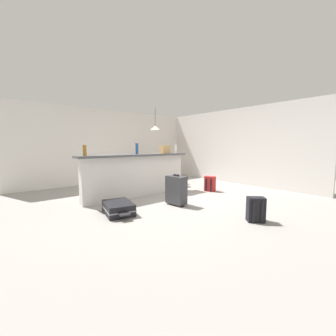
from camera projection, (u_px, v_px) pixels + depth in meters
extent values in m
cube|color=gray|center=(168.00, 198.00, 5.39)|extent=(13.00, 13.00, 0.05)
cube|color=silver|center=(113.00, 146.00, 7.59)|extent=(6.60, 0.10, 2.50)
cube|color=silver|center=(230.00, 146.00, 7.42)|extent=(0.10, 6.00, 2.50)
cube|color=silver|center=(137.00, 176.00, 5.39)|extent=(2.80, 0.20, 1.02)
cube|color=#4C4C51|center=(137.00, 155.00, 5.33)|extent=(2.96, 0.40, 0.05)
cylinder|color=#9E661E|center=(85.00, 150.00, 4.50)|extent=(0.07, 0.07, 0.23)
cylinder|color=#284C89|center=(137.00, 149.00, 5.40)|extent=(0.07, 0.07, 0.27)
cylinder|color=silver|center=(176.00, 149.00, 6.08)|extent=(0.06, 0.06, 0.23)
cube|color=tan|center=(165.00, 149.00, 5.87)|extent=(0.26, 0.18, 0.22)
cube|color=brown|center=(158.00, 162.00, 7.17)|extent=(1.10, 0.80, 0.04)
cylinder|color=brown|center=(153.00, 176.00, 6.64)|extent=(0.06, 0.06, 0.70)
cylinder|color=brown|center=(176.00, 173.00, 7.26)|extent=(0.06, 0.06, 0.70)
cylinder|color=brown|center=(141.00, 173.00, 7.16)|extent=(0.06, 0.06, 0.70)
cylinder|color=brown|center=(164.00, 171.00, 7.78)|extent=(0.06, 0.06, 0.70)
cube|color=#9E754C|center=(170.00, 173.00, 6.67)|extent=(0.41, 0.41, 0.04)
cube|color=#9E754C|center=(167.00, 164.00, 6.79)|extent=(0.40, 0.04, 0.48)
cylinder|color=#9E754C|center=(170.00, 181.00, 6.48)|extent=(0.04, 0.04, 0.41)
cylinder|color=#9E754C|center=(178.00, 180.00, 6.67)|extent=(0.04, 0.04, 0.41)
cylinder|color=#9E754C|center=(163.00, 180.00, 6.72)|extent=(0.04, 0.04, 0.41)
cylinder|color=#9E754C|center=(171.00, 179.00, 6.92)|extent=(0.04, 0.04, 0.41)
cylinder|color=black|center=(155.00, 117.00, 6.98)|extent=(0.01, 0.01, 0.60)
cone|color=white|center=(155.00, 128.00, 7.02)|extent=(0.34, 0.34, 0.14)
sphere|color=white|center=(155.00, 130.00, 7.02)|extent=(0.07, 0.07, 0.07)
cube|color=black|center=(118.00, 208.00, 4.05)|extent=(0.61, 0.77, 0.22)
cube|color=gray|center=(118.00, 208.00, 4.05)|extent=(0.63, 0.78, 0.02)
cube|color=#2D2D33|center=(124.00, 214.00, 3.69)|extent=(0.21, 0.18, 0.02)
cube|color=red|center=(210.00, 184.00, 6.03)|extent=(0.25, 0.32, 0.42)
cube|color=maroon|center=(212.00, 186.00, 6.13)|extent=(0.12, 0.23, 0.19)
cube|color=black|center=(211.00, 185.00, 5.92)|extent=(0.03, 0.04, 0.36)
cube|color=black|center=(206.00, 185.00, 6.00)|extent=(0.03, 0.04, 0.36)
cube|color=#38383D|center=(176.00, 190.00, 4.63)|extent=(0.28, 0.46, 0.60)
cylinder|color=black|center=(183.00, 205.00, 4.53)|extent=(0.04, 0.06, 0.06)
cylinder|color=black|center=(170.00, 202.00, 4.80)|extent=(0.04, 0.06, 0.06)
cube|color=#232328|center=(176.00, 175.00, 4.60)|extent=(0.05, 0.14, 0.04)
cube|color=black|center=(256.00, 209.00, 3.63)|extent=(0.33, 0.32, 0.42)
cube|color=black|center=(253.00, 212.00, 3.75)|extent=(0.20, 0.19, 0.19)
cube|color=black|center=(262.00, 213.00, 3.53)|extent=(0.04, 0.04, 0.36)
cube|color=black|center=(253.00, 212.00, 3.54)|extent=(0.04, 0.04, 0.36)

